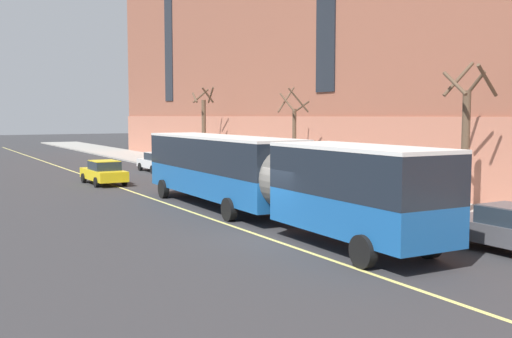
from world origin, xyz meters
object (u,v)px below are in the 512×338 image
at_px(parked_car_white_3, 157,162).
at_px(fire_hydrant, 414,208).
at_px(parked_car_darkgray_2, 509,229).
at_px(street_tree_mid_block, 466,137).
at_px(city_bus, 258,172).
at_px(parked_car_silver_0, 241,178).
at_px(parked_car_red_1, 295,188).
at_px(taxi_cab, 104,172).
at_px(street_tree_far_uptown, 294,136).
at_px(street_tree_far_downtown, 204,126).

bearing_deg(parked_car_white_3, fire_hydrant, -86.29).
distance_m(parked_car_darkgray_2, street_tree_mid_block, 7.78).
distance_m(city_bus, parked_car_silver_0, 10.04).
height_order(parked_car_red_1, taxi_cab, same).
distance_m(parked_car_red_1, street_tree_mid_block, 8.60).
xyz_separation_m(parked_car_red_1, fire_hydrant, (1.84, -6.40, -0.29)).
height_order(parked_car_silver_0, street_tree_mid_block, street_tree_mid_block).
bearing_deg(parked_car_red_1, street_tree_far_uptown, 57.05).
xyz_separation_m(parked_car_silver_0, taxi_cab, (-6.14, 7.36, 0.00)).
xyz_separation_m(parked_car_white_3, taxi_cab, (-6.14, -6.67, 0.00)).
bearing_deg(parked_car_darkgray_2, parked_car_silver_0, 89.61).
bearing_deg(city_bus, parked_car_red_1, 37.85).
bearing_deg(parked_car_white_3, parked_car_red_1, -90.34).
relative_size(parked_car_darkgray_2, taxi_cab, 0.91).
height_order(parked_car_red_1, parked_car_darkgray_2, same).
relative_size(parked_car_silver_0, parked_car_white_3, 0.93).
relative_size(parked_car_silver_0, fire_hydrant, 5.97).
height_order(parked_car_darkgray_2, taxi_cab, same).
height_order(parked_car_silver_0, parked_car_red_1, same).
bearing_deg(parked_car_darkgray_2, taxi_cab, 103.07).
bearing_deg(parked_car_darkgray_2, street_tree_far_downtown, 82.28).
bearing_deg(street_tree_far_downtown, parked_car_darkgray_2, -97.72).
relative_size(city_bus, street_tree_mid_block, 3.07).
height_order(parked_car_darkgray_2, fire_hydrant, parked_car_darkgray_2).
distance_m(parked_car_red_1, parked_car_white_3, 20.04).
relative_size(parked_car_darkgray_2, street_tree_far_uptown, 0.71).
xyz_separation_m(parked_car_darkgray_2, street_tree_mid_block, (4.49, 5.73, 2.74)).
relative_size(parked_car_red_1, taxi_cab, 0.95).
relative_size(parked_car_darkgray_2, parked_car_white_3, 0.94).
bearing_deg(taxi_cab, city_bus, -82.83).
xyz_separation_m(taxi_cab, street_tree_far_uptown, (10.46, -6.52, 2.40)).
height_order(taxi_cab, street_tree_mid_block, street_tree_mid_block).
distance_m(parked_car_white_3, street_tree_far_uptown, 14.08).
distance_m(street_tree_mid_block, fire_hydrant, 4.04).
relative_size(parked_car_white_3, street_tree_far_downtown, 0.69).
xyz_separation_m(parked_car_red_1, street_tree_far_uptown, (4.44, 6.85, 2.40)).
xyz_separation_m(city_bus, parked_car_silver_0, (4.07, 9.09, -1.25)).
bearing_deg(fire_hydrant, parked_car_silver_0, 97.86).
bearing_deg(taxi_cab, parked_car_white_3, 47.34).
bearing_deg(parked_car_red_1, city_bus, -142.15).
height_order(city_bus, taxi_cab, city_bus).
height_order(parked_car_silver_0, street_tree_far_uptown, street_tree_far_uptown).
xyz_separation_m(city_bus, street_tree_mid_block, (8.43, -3.75, 1.49)).
xyz_separation_m(parked_car_darkgray_2, taxi_cab, (-6.02, 25.93, 0.00)).
distance_m(parked_car_silver_0, taxi_cab, 9.59).
relative_size(street_tree_far_uptown, fire_hydrant, 8.57).
height_order(parked_car_white_3, street_tree_far_uptown, street_tree_far_uptown).
distance_m(city_bus, parked_car_red_1, 5.16).
relative_size(parked_car_red_1, street_tree_mid_block, 0.68).
height_order(parked_car_red_1, street_tree_far_uptown, street_tree_far_uptown).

